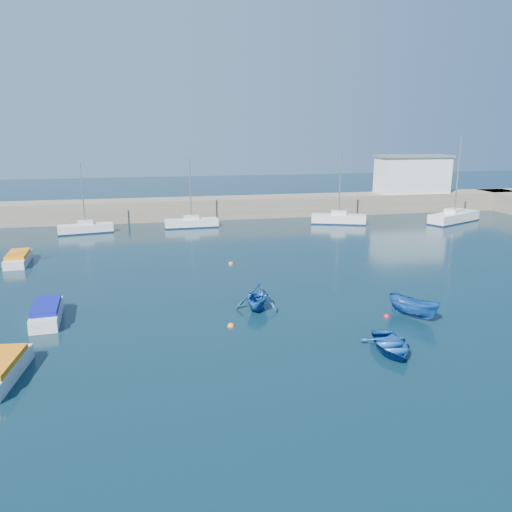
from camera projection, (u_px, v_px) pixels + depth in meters
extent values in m
plane|color=#0A222E|center=(310.00, 387.00, 22.36)|extent=(220.00, 220.00, 0.00)
cube|color=#736858|center=(202.00, 208.00, 65.69)|extent=(96.00, 4.50, 2.60)
cube|color=silver|center=(412.00, 175.00, 70.81)|extent=(10.00, 4.00, 5.00)
cube|color=silver|center=(86.00, 229.00, 56.06)|extent=(6.11, 2.67, 1.00)
cylinder|color=#B7BABC|center=(83.00, 194.00, 55.11)|extent=(0.15, 0.15, 6.80)
cube|color=silver|center=(191.00, 223.00, 59.50)|extent=(6.32, 1.97, 0.99)
cylinder|color=#B7BABC|center=(190.00, 189.00, 58.50)|extent=(0.14, 0.14, 7.20)
cube|color=silver|center=(338.00, 219.00, 61.76)|extent=(6.80, 4.00, 1.15)
cylinder|color=#B7BABC|center=(340.00, 184.00, 60.70)|extent=(0.17, 0.17, 7.56)
cube|color=silver|center=(454.00, 218.00, 62.68)|extent=(8.27, 5.57, 1.22)
cylinder|color=#B7BABC|center=(458.00, 175.00, 61.40)|extent=(0.17, 0.17, 9.31)
cube|color=silver|center=(47.00, 314.00, 30.11)|extent=(1.88, 4.52, 0.79)
cube|color=#0C1086|center=(46.00, 306.00, 29.98)|extent=(1.72, 3.42, 0.29)
cube|color=silver|center=(18.00, 259.00, 43.19)|extent=(1.93, 4.84, 0.71)
cube|color=orange|center=(18.00, 254.00, 43.07)|extent=(1.78, 3.65, 0.27)
imported|color=#154995|center=(391.00, 345.00, 25.88)|extent=(2.92, 3.83, 0.74)
imported|color=#154995|center=(258.00, 297.00, 31.95)|extent=(3.81, 4.04, 1.69)
imported|color=#154995|center=(414.00, 307.00, 30.55)|extent=(2.85, 3.59, 1.32)
sphere|color=orange|center=(231.00, 326.00, 29.30)|extent=(0.42, 0.42, 0.42)
sphere|color=red|center=(386.00, 317.00, 30.81)|extent=(0.37, 0.37, 0.37)
sphere|color=orange|center=(231.00, 264.00, 43.06)|extent=(0.44, 0.44, 0.44)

